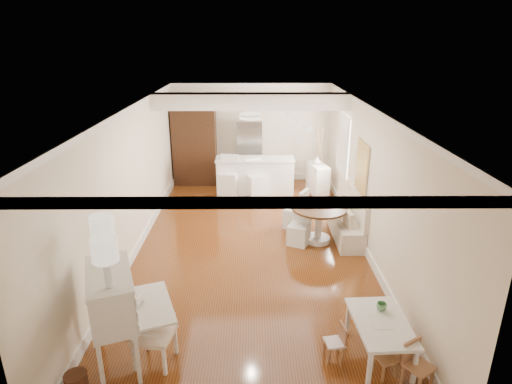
{
  "coord_description": "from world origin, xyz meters",
  "views": [
    {
      "loc": [
        0.05,
        -7.66,
        3.99
      ],
      "look_at": [
        0.11,
        0.3,
        1.11
      ],
      "focal_mm": 30.0,
      "sensor_mm": 36.0,
      "label": 1
    }
  ],
  "objects_px": {
    "bar_stool_left": "(228,178)",
    "pantry_cabinet": "(195,144)",
    "sideboard": "(318,179)",
    "secretary_bureau": "(114,319)",
    "kids_chair_b": "(335,342)",
    "dining_table": "(318,224)",
    "fridge": "(262,153)",
    "slip_chair_near": "(299,225)",
    "slip_chair_far": "(295,209)",
    "gustavian_armchair": "(154,333)",
    "bar_stool_right": "(256,180)",
    "kids_chair_a": "(386,357)",
    "breakfast_counter": "(255,177)",
    "wicker_basket": "(76,384)",
    "kids_table": "(379,339)",
    "kids_chair_c": "(419,366)"
  },
  "relations": [
    {
      "from": "bar_stool_left",
      "to": "pantry_cabinet",
      "type": "height_order",
      "value": "pantry_cabinet"
    },
    {
      "from": "pantry_cabinet",
      "to": "sideboard",
      "type": "xyz_separation_m",
      "value": [
        3.39,
        -0.93,
        -0.74
      ]
    },
    {
      "from": "secretary_bureau",
      "to": "sideboard",
      "type": "relative_size",
      "value": 1.57
    },
    {
      "from": "kids_chair_b",
      "to": "dining_table",
      "type": "bearing_deg",
      "value": 165.15
    },
    {
      "from": "fridge",
      "to": "bar_stool_left",
      "type": "bearing_deg",
      "value": -123.35
    },
    {
      "from": "slip_chair_near",
      "to": "fridge",
      "type": "bearing_deg",
      "value": 124.49
    },
    {
      "from": "secretary_bureau",
      "to": "fridge",
      "type": "relative_size",
      "value": 0.74
    },
    {
      "from": "secretary_bureau",
      "to": "slip_chair_far",
      "type": "distance_m",
      "value": 4.99
    },
    {
      "from": "slip_chair_far",
      "to": "sideboard",
      "type": "distance_m",
      "value": 2.34
    },
    {
      "from": "gustavian_armchair",
      "to": "bar_stool_left",
      "type": "relative_size",
      "value": 0.76
    },
    {
      "from": "bar_stool_left",
      "to": "bar_stool_right",
      "type": "height_order",
      "value": "bar_stool_left"
    },
    {
      "from": "kids_chair_a",
      "to": "slip_chair_far",
      "type": "xyz_separation_m",
      "value": [
        -0.71,
        4.44,
        0.19
      ]
    },
    {
      "from": "secretary_bureau",
      "to": "fridge",
      "type": "distance_m",
      "value": 7.57
    },
    {
      "from": "kids_chair_b",
      "to": "sideboard",
      "type": "xyz_separation_m",
      "value": [
        0.68,
        6.34,
        0.15
      ]
    },
    {
      "from": "slip_chair_far",
      "to": "fridge",
      "type": "relative_size",
      "value": 0.5
    },
    {
      "from": "slip_chair_far",
      "to": "pantry_cabinet",
      "type": "relative_size",
      "value": 0.39
    },
    {
      "from": "bar_stool_right",
      "to": "pantry_cabinet",
      "type": "height_order",
      "value": "pantry_cabinet"
    },
    {
      "from": "breakfast_counter",
      "to": "sideboard",
      "type": "xyz_separation_m",
      "value": [
        1.69,
        0.15,
        -0.11
      ]
    },
    {
      "from": "secretary_bureau",
      "to": "pantry_cabinet",
      "type": "relative_size",
      "value": 0.58
    },
    {
      "from": "wicker_basket",
      "to": "breakfast_counter",
      "type": "height_order",
      "value": "breakfast_counter"
    },
    {
      "from": "bar_stool_right",
      "to": "pantry_cabinet",
      "type": "bearing_deg",
      "value": 116.98
    },
    {
      "from": "breakfast_counter",
      "to": "wicker_basket",
      "type": "bearing_deg",
      "value": -107.64
    },
    {
      "from": "kids_table",
      "to": "kids_chair_a",
      "type": "height_order",
      "value": "kids_table"
    },
    {
      "from": "kids_chair_b",
      "to": "bar_stool_left",
      "type": "xyz_separation_m",
      "value": [
        -1.7,
        5.89,
        0.33
      ]
    },
    {
      "from": "fridge",
      "to": "kids_chair_b",
      "type": "bearing_deg",
      "value": -83.62
    },
    {
      "from": "kids_chair_a",
      "to": "kids_chair_c",
      "type": "bearing_deg",
      "value": 38.82
    },
    {
      "from": "dining_table",
      "to": "bar_stool_left",
      "type": "bearing_deg",
      "value": 128.79
    },
    {
      "from": "kids_chair_c",
      "to": "pantry_cabinet",
      "type": "distance_m",
      "value": 8.61
    },
    {
      "from": "gustavian_armchair",
      "to": "dining_table",
      "type": "bearing_deg",
      "value": -26.33
    },
    {
      "from": "kids_chair_c",
      "to": "pantry_cabinet",
      "type": "bearing_deg",
      "value": 82.87
    },
    {
      "from": "secretary_bureau",
      "to": "kids_chair_c",
      "type": "height_order",
      "value": "secretary_bureau"
    },
    {
      "from": "gustavian_armchair",
      "to": "slip_chair_far",
      "type": "bearing_deg",
      "value": -17.25
    },
    {
      "from": "fridge",
      "to": "wicker_basket",
      "type": "bearing_deg",
      "value": -106.75
    },
    {
      "from": "wicker_basket",
      "to": "kids_chair_a",
      "type": "bearing_deg",
      "value": 4.15
    },
    {
      "from": "kids_chair_b",
      "to": "slip_chair_near",
      "type": "height_order",
      "value": "slip_chair_near"
    },
    {
      "from": "slip_chair_far",
      "to": "sideboard",
      "type": "bearing_deg",
      "value": -171.93
    },
    {
      "from": "kids_table",
      "to": "kids_chair_b",
      "type": "xyz_separation_m",
      "value": [
        -0.58,
        -0.01,
        -0.02
      ]
    },
    {
      "from": "kids_table",
      "to": "kids_chair_a",
      "type": "distance_m",
      "value": 0.32
    },
    {
      "from": "kids_chair_a",
      "to": "sideboard",
      "type": "bearing_deg",
      "value": 158.89
    },
    {
      "from": "wicker_basket",
      "to": "kids_chair_c",
      "type": "relative_size",
      "value": 0.44
    },
    {
      "from": "bar_stool_right",
      "to": "breakfast_counter",
      "type": "bearing_deg",
      "value": 69.34
    },
    {
      "from": "kids_chair_c",
      "to": "fridge",
      "type": "height_order",
      "value": "fridge"
    },
    {
      "from": "slip_chair_far",
      "to": "fridge",
      "type": "bearing_deg",
      "value": -139.3
    },
    {
      "from": "sideboard",
      "to": "kids_chair_a",
      "type": "bearing_deg",
      "value": -102.63
    },
    {
      "from": "slip_chair_far",
      "to": "breakfast_counter",
      "type": "height_order",
      "value": "breakfast_counter"
    },
    {
      "from": "kids_chair_a",
      "to": "kids_table",
      "type": "bearing_deg",
      "value": 160.26
    },
    {
      "from": "kids_table",
      "to": "kids_chair_b",
      "type": "relative_size",
      "value": 2.2
    },
    {
      "from": "kids_table",
      "to": "bar_stool_left",
      "type": "distance_m",
      "value": 6.31
    },
    {
      "from": "secretary_bureau",
      "to": "breakfast_counter",
      "type": "xyz_separation_m",
      "value": [
        1.8,
        6.25,
        -0.15
      ]
    },
    {
      "from": "secretary_bureau",
      "to": "sideboard",
      "type": "bearing_deg",
      "value": 40.95
    }
  ]
}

